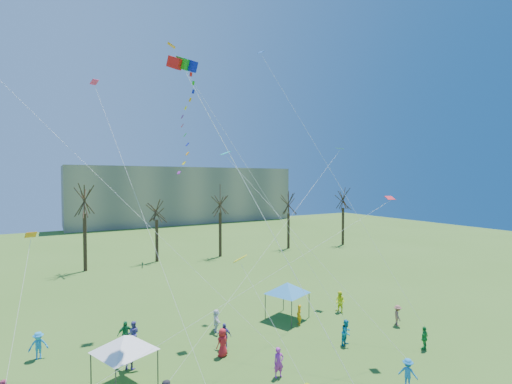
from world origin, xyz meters
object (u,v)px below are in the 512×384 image
canopy_tent_white (124,343)px  canopy_tent_blue (287,288)px  distant_building (185,195)px  big_box_kite (191,125)px

canopy_tent_white → canopy_tent_blue: bearing=14.4°
distant_building → canopy_tent_blue: size_ratio=15.66×
big_box_kite → canopy_tent_white: big_box_kite is taller
big_box_kite → canopy_tent_white: (-4.07, -0.24, -12.58)m
big_box_kite → canopy_tent_white: bearing=-176.6°
big_box_kite → canopy_tent_white: size_ratio=5.43×
canopy_tent_blue → canopy_tent_white: bearing=-165.6°
big_box_kite → canopy_tent_blue: 16.15m
distant_building → canopy_tent_blue: 72.48m
big_box_kite → canopy_tent_blue: big_box_kite is taller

